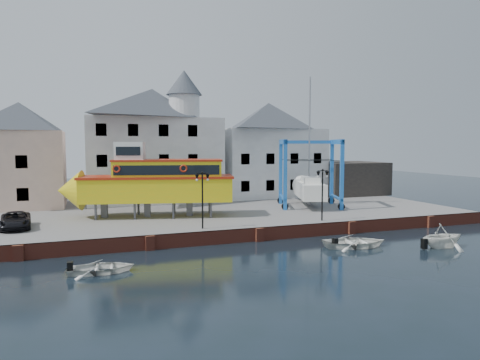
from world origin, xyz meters
name	(u,v)px	position (x,y,z in m)	size (l,w,h in m)	color
ground	(259,241)	(0.00, 0.00, 0.00)	(140.00, 140.00, 0.00)	#17242B
hardstanding	(217,213)	(0.00, 11.00, 0.50)	(44.00, 22.00, 1.00)	#625E5D
quay_wall	(259,234)	(0.00, 0.10, 0.50)	(44.00, 0.47, 1.00)	brown
building_pink	(21,155)	(-18.00, 18.00, 6.15)	(8.00, 7.00, 10.30)	#D2AD9B
building_white_main	(154,143)	(-4.87, 18.39, 7.34)	(14.00, 8.30, 14.00)	silver
building_white_right	(268,149)	(9.00, 19.00, 6.60)	(12.00, 8.00, 11.20)	silver
shed_dark	(348,178)	(19.00, 17.00, 3.00)	(8.00, 7.00, 4.00)	black
lamp_post_left	(202,186)	(-4.00, 1.20, 4.17)	(1.12, 0.32, 4.20)	black
lamp_post_right	(322,182)	(6.00, 1.20, 4.17)	(1.12, 0.32, 4.20)	black
tour_boat	(147,182)	(-7.06, 7.93, 4.01)	(15.05, 6.72, 6.38)	#59595E
travel_lift	(308,185)	(9.14, 9.23, 3.15)	(7.19, 8.73, 12.83)	#1B66AF
van	(15,220)	(-16.94, 5.88, 1.61)	(2.03, 4.40, 1.22)	black
motorboat_b	(355,247)	(5.62, -3.91, 0.00)	(3.14, 4.39, 0.91)	white
motorboat_c	(442,248)	(11.23, -6.14, 0.00)	(2.97, 3.45, 1.82)	white
motorboat_d	(101,272)	(-11.30, -4.23, 0.00)	(2.59, 3.63, 0.75)	white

